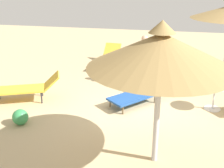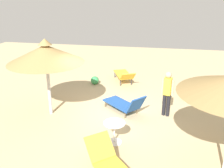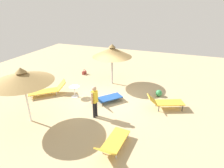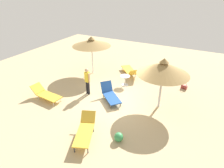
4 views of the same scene
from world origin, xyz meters
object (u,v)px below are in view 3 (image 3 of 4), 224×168
lounge_chair_center (113,143)px  beach_ball (159,93)px  parasol_umbrella_back (112,52)px  lounge_chair_edge (48,90)px  lounge_chair_near_left (165,102)px  handbag (84,72)px  lounge_chair_far_left (106,97)px  parasol_umbrella_near_right (22,77)px  person_standing_front (95,100)px  side_table_round (75,90)px

lounge_chair_center → beach_ball: bearing=-11.6°
parasol_umbrella_back → lounge_chair_edge: (-2.99, 3.07, -1.93)m
lounge_chair_near_left → lounge_chair_center: lounge_chair_near_left is taller
parasol_umbrella_back → handbag: (0.89, 2.69, -2.11)m
parasol_umbrella_back → handbag: parasol_umbrella_back is taller
lounge_chair_far_left → beach_ball: bearing=-55.6°
parasol_umbrella_back → parasol_umbrella_near_right: parasol_umbrella_back is taller
parasol_umbrella_near_right → person_standing_front: size_ratio=1.64×
person_standing_front → beach_ball: 4.37m
parasol_umbrella_near_right → handbag: 6.85m
lounge_chair_near_left → lounge_chair_far_left: bearing=99.0°
beach_ball → person_standing_front: bearing=141.4°
parasol_umbrella_back → parasol_umbrella_near_right: size_ratio=1.02×
lounge_chair_edge → beach_ball: 6.78m
lounge_chair_near_left → lounge_chair_far_left: size_ratio=1.16×
lounge_chair_near_left → handbag: size_ratio=4.71×
lounge_chair_near_left → lounge_chair_edge: size_ratio=0.96×
parasol_umbrella_back → lounge_chair_far_left: 3.34m
side_table_round → beach_ball: bearing=-68.7°
lounge_chair_near_left → lounge_chair_edge: 6.93m
lounge_chair_center → side_table_round: bearing=48.0°
parasol_umbrella_back → person_standing_front: parasol_umbrella_back is taller
parasol_umbrella_near_right → lounge_chair_near_left: 7.10m
lounge_chair_edge → side_table_round: bearing=-78.2°
lounge_chair_edge → parasol_umbrella_near_right: bearing=-159.7°
lounge_chair_edge → person_standing_front: size_ratio=1.27×
lounge_chair_center → person_standing_front: bearing=41.8°
lounge_chair_center → lounge_chair_edge: size_ratio=0.93×
parasol_umbrella_near_right → lounge_chair_center: (-0.39, -4.38, -1.96)m
lounge_chair_far_left → beach_ball: (1.88, -2.74, -0.14)m
lounge_chair_center → parasol_umbrella_back: bearing=20.8°
lounge_chair_near_left → handbag: 7.19m
parasol_umbrella_back → lounge_chair_edge: 4.70m
lounge_chair_center → lounge_chair_far_left: bearing=26.9°
side_table_round → lounge_chair_center: bearing=-132.0°
person_standing_front → lounge_chair_edge: bearing=72.6°
lounge_chair_near_left → person_standing_front: (-2.00, 3.16, 0.53)m
lounge_chair_near_left → person_standing_front: person_standing_front is taller
lounge_chair_edge → beach_ball: lounge_chair_edge is taller
parasol_umbrella_near_right → handbag: parasol_umbrella_near_right is taller
lounge_chair_near_left → lounge_chair_far_left: lounge_chair_far_left is taller
parasol_umbrella_near_right → beach_ball: (4.79, -5.45, -2.10)m
lounge_chair_edge → person_standing_front: bearing=-107.4°
parasol_umbrella_back → lounge_chair_edge: bearing=134.3°
lounge_chair_center → side_table_round: lounge_chair_center is taller
lounge_chair_edge → handbag: 3.90m
parasol_umbrella_near_right → side_table_round: bearing=-13.2°
lounge_chair_center → person_standing_front: size_ratio=1.18×
lounge_chair_far_left → side_table_round: size_ratio=2.63×
lounge_chair_near_left → beach_ball: lounge_chair_near_left is taller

